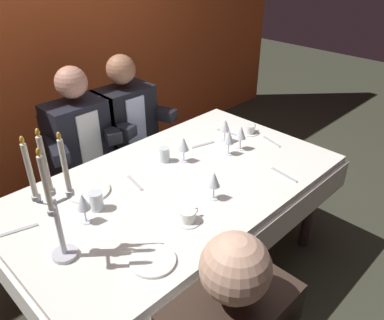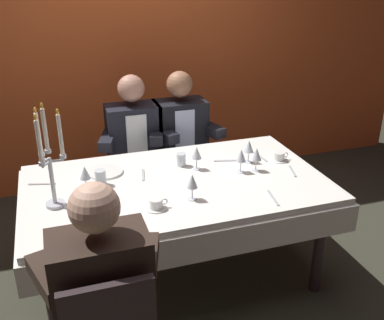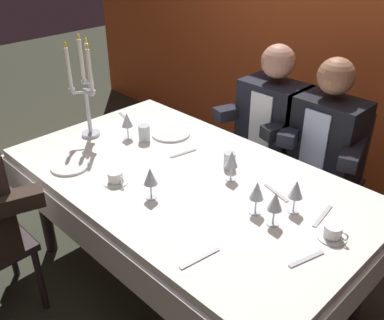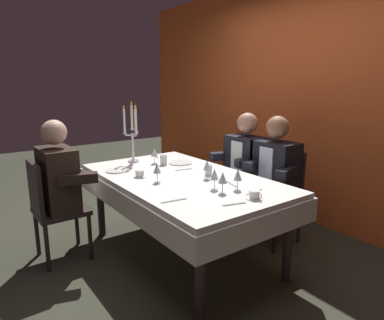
{
  "view_description": "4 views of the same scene",
  "coord_description": "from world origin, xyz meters",
  "px_view_note": "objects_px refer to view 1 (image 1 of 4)",
  "views": [
    {
      "loc": [
        -1.23,
        -1.34,
        1.94
      ],
      "look_at": [
        0.08,
        -0.04,
        0.86
      ],
      "focal_mm": 35.83,
      "sensor_mm": 36.0,
      "label": 1
    },
    {
      "loc": [
        -0.7,
        -2.47,
        2.03
      ],
      "look_at": [
        0.1,
        -0.0,
        0.88
      ],
      "focal_mm": 41.93,
      "sensor_mm": 36.0,
      "label": 2
    },
    {
      "loc": [
        1.38,
        -1.33,
        1.93
      ],
      "look_at": [
        0.0,
        0.04,
        0.82
      ],
      "focal_mm": 40.84,
      "sensor_mm": 36.0,
      "label": 3
    },
    {
      "loc": [
        2.39,
        -1.63,
        1.55
      ],
      "look_at": [
        0.1,
        0.04,
        0.9
      ],
      "focal_mm": 32.26,
      "sensor_mm": 36.0,
      "label": 4
    }
  ],
  "objects_px": {
    "wine_glass_1": "(83,202)",
    "coffee_cup_0": "(188,217)",
    "wine_glass_4": "(184,144)",
    "candelabra": "(54,205)",
    "wine_glass_0": "(229,138)",
    "dinner_plate_0": "(153,260)",
    "dinner_plate_1": "(88,191)",
    "seated_diner_1": "(80,138)",
    "water_tumbler_1": "(96,201)",
    "dining_table": "(178,198)",
    "seated_diner_2": "(125,121)",
    "wine_glass_5": "(214,180)",
    "wine_glass_3": "(225,126)",
    "coffee_cup_1": "(250,130)",
    "wine_glass_2": "(241,133)",
    "water_tumbler_0": "(165,155)"
  },
  "relations": [
    {
      "from": "wine_glass_4",
      "to": "wine_glass_5",
      "type": "bearing_deg",
      "value": -112.21
    },
    {
      "from": "wine_glass_5",
      "to": "seated_diner_2",
      "type": "bearing_deg",
      "value": 76.8
    },
    {
      "from": "wine_glass_0",
      "to": "wine_glass_4",
      "type": "xyz_separation_m",
      "value": [
        -0.26,
        0.14,
        0.0
      ]
    },
    {
      "from": "candelabra",
      "to": "seated_diner_2",
      "type": "xyz_separation_m",
      "value": [
        1.04,
        0.97,
        -0.28
      ]
    },
    {
      "from": "dinner_plate_1",
      "to": "water_tumbler_0",
      "type": "height_order",
      "value": "water_tumbler_0"
    },
    {
      "from": "water_tumbler_0",
      "to": "candelabra",
      "type": "bearing_deg",
      "value": -160.21
    },
    {
      "from": "wine_glass_4",
      "to": "candelabra",
      "type": "bearing_deg",
      "value": -166.67
    },
    {
      "from": "candelabra",
      "to": "dinner_plate_1",
      "type": "relative_size",
      "value": 2.6
    },
    {
      "from": "candelabra",
      "to": "water_tumbler_0",
      "type": "relative_size",
      "value": 6.85
    },
    {
      "from": "wine_glass_2",
      "to": "coffee_cup_1",
      "type": "distance_m",
      "value": 0.27
    },
    {
      "from": "dining_table",
      "to": "wine_glass_4",
      "type": "bearing_deg",
      "value": 36.7
    },
    {
      "from": "seated_diner_1",
      "to": "seated_diner_2",
      "type": "xyz_separation_m",
      "value": [
        0.39,
        0.0,
        0.0
      ]
    },
    {
      "from": "wine_glass_1",
      "to": "wine_glass_2",
      "type": "height_order",
      "value": "same"
    },
    {
      "from": "wine_glass_0",
      "to": "seated_diner_1",
      "type": "bearing_deg",
      "value": 121.55
    },
    {
      "from": "candelabra",
      "to": "seated_diner_2",
      "type": "distance_m",
      "value": 1.45
    },
    {
      "from": "wine_glass_4",
      "to": "coffee_cup_1",
      "type": "relative_size",
      "value": 1.24
    },
    {
      "from": "wine_glass_5",
      "to": "coffee_cup_0",
      "type": "bearing_deg",
      "value": -169.93
    },
    {
      "from": "seated_diner_2",
      "to": "wine_glass_5",
      "type": "bearing_deg",
      "value": -103.2
    },
    {
      "from": "candelabra",
      "to": "wine_glass_3",
      "type": "distance_m",
      "value": 1.34
    },
    {
      "from": "wine_glass_3",
      "to": "water_tumbler_0",
      "type": "relative_size",
      "value": 1.82
    },
    {
      "from": "wine_glass_0",
      "to": "wine_glass_4",
      "type": "distance_m",
      "value": 0.3
    },
    {
      "from": "candelabra",
      "to": "wine_glass_3",
      "type": "xyz_separation_m",
      "value": [
        1.31,
        0.22,
        -0.16
      ]
    },
    {
      "from": "water_tumbler_0",
      "to": "dining_table",
      "type": "bearing_deg",
      "value": -114.32
    },
    {
      "from": "dining_table",
      "to": "wine_glass_2",
      "type": "height_order",
      "value": "wine_glass_2"
    },
    {
      "from": "seated_diner_1",
      "to": "candelabra",
      "type": "bearing_deg",
      "value": -123.82
    },
    {
      "from": "dinner_plate_0",
      "to": "wine_glass_5",
      "type": "xyz_separation_m",
      "value": [
        0.53,
        0.12,
        0.11
      ]
    },
    {
      "from": "dinner_plate_1",
      "to": "seated_diner_1",
      "type": "height_order",
      "value": "seated_diner_1"
    },
    {
      "from": "dinner_plate_0",
      "to": "seated_diner_1",
      "type": "xyz_separation_m",
      "value": [
        0.4,
        1.27,
        -0.01
      ]
    },
    {
      "from": "dinner_plate_0",
      "to": "seated_diner_2",
      "type": "bearing_deg",
      "value": 57.95
    },
    {
      "from": "dining_table",
      "to": "wine_glass_0",
      "type": "bearing_deg",
      "value": -0.25
    },
    {
      "from": "coffee_cup_1",
      "to": "wine_glass_3",
      "type": "bearing_deg",
      "value": 169.21
    },
    {
      "from": "wine_glass_1",
      "to": "coffee_cup_0",
      "type": "relative_size",
      "value": 1.24
    },
    {
      "from": "dinner_plate_1",
      "to": "coffee_cup_0",
      "type": "xyz_separation_m",
      "value": [
        0.21,
        -0.57,
        0.02
      ]
    },
    {
      "from": "coffee_cup_0",
      "to": "water_tumbler_1",
      "type": "bearing_deg",
      "value": 122.89
    },
    {
      "from": "wine_glass_1",
      "to": "dinner_plate_0",
      "type": "bearing_deg",
      "value": -82.57
    },
    {
      "from": "dinner_plate_0",
      "to": "wine_glass_5",
      "type": "distance_m",
      "value": 0.55
    },
    {
      "from": "dinner_plate_0",
      "to": "coffee_cup_1",
      "type": "distance_m",
      "value": 1.37
    },
    {
      "from": "wine_glass_5",
      "to": "dinner_plate_1",
      "type": "bearing_deg",
      "value": 129.84
    },
    {
      "from": "coffee_cup_0",
      "to": "candelabra",
      "type": "bearing_deg",
      "value": 158.71
    },
    {
      "from": "dining_table",
      "to": "dinner_plate_1",
      "type": "relative_size",
      "value": 8.19
    },
    {
      "from": "candelabra",
      "to": "wine_glass_3",
      "type": "relative_size",
      "value": 3.75
    },
    {
      "from": "dinner_plate_1",
      "to": "seated_diner_1",
      "type": "xyz_separation_m",
      "value": [
        0.32,
        0.62,
        -0.01
      ]
    },
    {
      "from": "dinner_plate_0",
      "to": "coffee_cup_0",
      "type": "distance_m",
      "value": 0.31
    },
    {
      "from": "wine_glass_0",
      "to": "wine_glass_4",
      "type": "height_order",
      "value": "same"
    },
    {
      "from": "wine_glass_4",
      "to": "seated_diner_2",
      "type": "relative_size",
      "value": 0.13
    },
    {
      "from": "wine_glass_1",
      "to": "wine_glass_4",
      "type": "height_order",
      "value": "same"
    },
    {
      "from": "wine_glass_3",
      "to": "wine_glass_1",
      "type": "bearing_deg",
      "value": -176.09
    },
    {
      "from": "wine_glass_2",
      "to": "wine_glass_5",
      "type": "distance_m",
      "value": 0.58
    },
    {
      "from": "wine_glass_0",
      "to": "wine_glass_2",
      "type": "distance_m",
      "value": 0.11
    },
    {
      "from": "wine_glass_3",
      "to": "wine_glass_5",
      "type": "bearing_deg",
      "value": -144.38
    }
  ]
}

